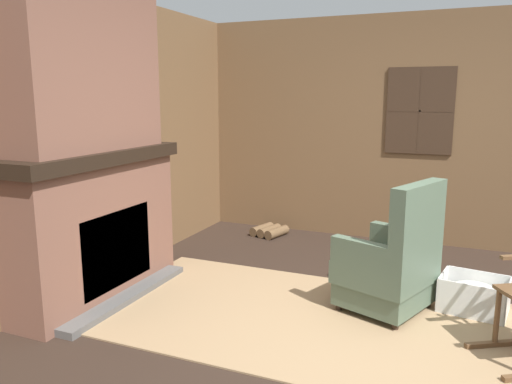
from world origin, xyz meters
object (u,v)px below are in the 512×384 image
object	(u,v)px
storage_case	(116,138)
laundry_basket	(474,295)
armchair	(392,266)
firewood_stack	(269,231)
decorative_plate_on_mantel	(77,136)
oil_lamp_vase	(43,143)

from	to	relation	value
storage_case	laundry_basket	bearing A→B (deg)	9.48
armchair	firewood_stack	world-z (taller)	armchair
storage_case	decorative_plate_on_mantel	distance (m)	0.47
storage_case	firewood_stack	bearing A→B (deg)	70.03
laundry_basket	armchair	bearing A→B (deg)	-158.00
firewood_stack	laundry_basket	xyz separation A→B (m)	(2.29, -1.43, 0.09)
oil_lamp_vase	firewood_stack	bearing A→B (deg)	75.76
decorative_plate_on_mantel	armchair	bearing A→B (deg)	16.61
armchair	decorative_plate_on_mantel	distance (m)	2.69
firewood_stack	laundry_basket	size ratio (longest dim) A/B	0.80
laundry_basket	storage_case	size ratio (longest dim) A/B	2.14
storage_case	decorative_plate_on_mantel	bearing A→B (deg)	-92.49
firewood_stack	oil_lamp_vase	world-z (taller)	oil_lamp_vase
laundry_basket	storage_case	distance (m)	3.25
armchair	storage_case	xyz separation A→B (m)	(-2.38, -0.25, 0.94)
armchair	oil_lamp_vase	xyz separation A→B (m)	(-2.38, -1.09, 0.96)
storage_case	oil_lamp_vase	bearing A→B (deg)	-90.01
oil_lamp_vase	storage_case	world-z (taller)	oil_lamp_vase
laundry_basket	decorative_plate_on_mantel	distance (m)	3.38
decorative_plate_on_mantel	laundry_basket	bearing A→B (deg)	17.73
firewood_stack	laundry_basket	bearing A→B (deg)	-32.00
oil_lamp_vase	decorative_plate_on_mantel	bearing A→B (deg)	93.09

